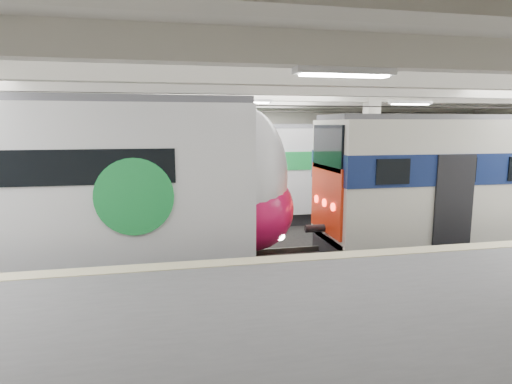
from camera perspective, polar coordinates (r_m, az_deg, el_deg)
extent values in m
cube|color=black|center=(13.31, 0.61, -9.42)|extent=(36.00, 24.00, 0.10)
cube|color=silver|center=(12.72, 0.65, 15.29)|extent=(36.00, 24.00, 0.20)
cube|color=beige|center=(22.55, -4.85, 5.34)|extent=(30.00, 0.10, 5.50)
cube|color=#58585B|center=(7.37, 12.23, -20.39)|extent=(30.00, 7.00, 1.10)
cube|color=beige|center=(9.96, 4.67, -8.80)|extent=(30.00, 0.50, 0.02)
cube|color=beige|center=(15.41, -12.80, 3.52)|extent=(0.50, 0.50, 5.50)
cube|color=beige|center=(17.23, 14.91, 3.99)|extent=(0.50, 0.50, 5.50)
cube|color=beige|center=(12.69, 0.65, 13.94)|extent=(30.00, 18.00, 0.50)
cube|color=#59544C|center=(13.27, 0.61, -8.89)|extent=(30.00, 1.52, 0.16)
cube|color=#59544C|center=(18.50, -3.05, -3.78)|extent=(30.00, 1.52, 0.16)
cylinder|color=black|center=(12.65, 0.64, 11.46)|extent=(30.00, 0.03, 0.03)
cylinder|color=black|center=(18.06, -3.17, 10.68)|extent=(30.00, 0.03, 0.03)
cube|color=white|center=(10.73, 3.00, 13.09)|extent=(26.00, 8.40, 0.12)
ellipsoid|color=silver|center=(12.64, -1.43, 1.91)|extent=(2.47, 3.05, 4.11)
ellipsoid|color=#CC114A|center=(12.81, -0.88, -2.18)|extent=(2.62, 3.12, 2.51)
cylinder|color=green|center=(10.93, -15.93, -0.65)|extent=(1.93, 0.06, 1.93)
cube|color=red|center=(13.44, 9.33, -0.94)|extent=(0.08, 2.48, 2.09)
cube|color=black|center=(13.26, 9.51, 5.86)|extent=(0.08, 2.34, 1.37)
cube|color=black|center=(17.29, 30.51, -5.00)|extent=(13.33, 2.05, 0.70)
cube|color=silver|center=(17.94, -11.71, 2.70)|extent=(12.96, 2.78, 3.51)
cube|color=green|center=(17.90, -11.75, 4.16)|extent=(13.01, 2.84, 0.74)
cube|color=#4C4C51|center=(17.85, -11.90, 8.60)|extent=(12.96, 2.32, 0.16)
cube|color=black|center=(18.25, -11.51, -3.41)|extent=(12.96, 2.51, 0.60)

